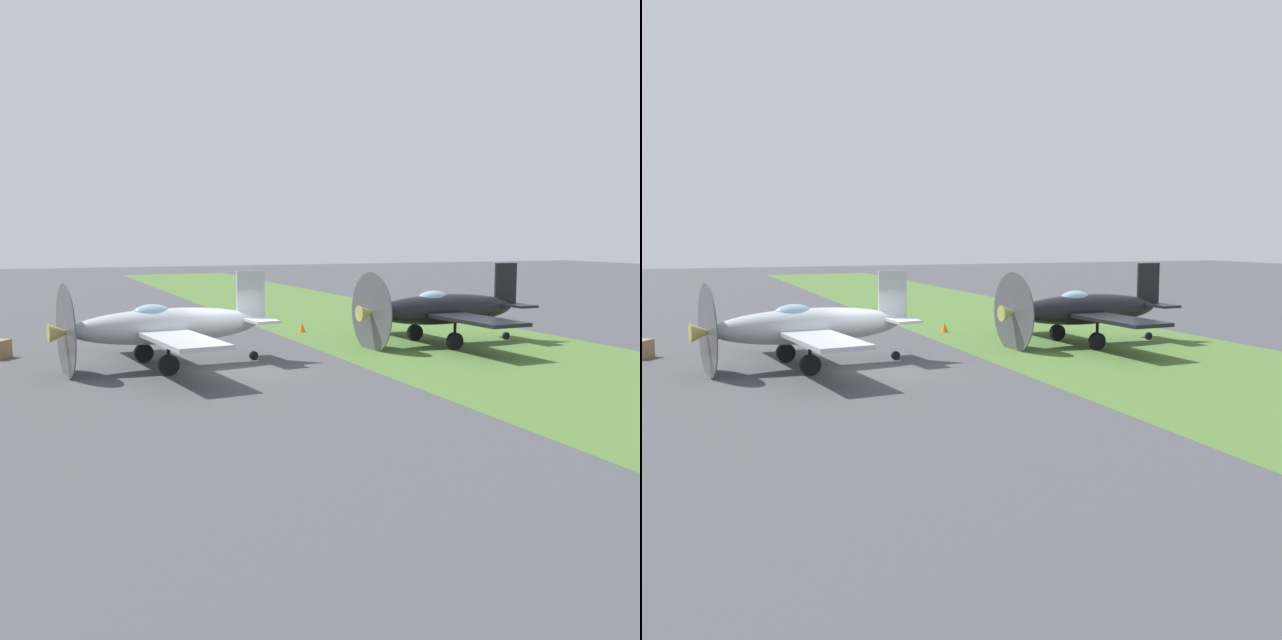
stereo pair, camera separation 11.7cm
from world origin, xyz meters
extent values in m
plane|color=#424247|center=(0.00, 0.00, 0.00)|extent=(160.00, 160.00, 0.00)
cube|color=#476B2D|center=(0.00, -9.33, 0.00)|extent=(120.00, 11.00, 0.01)
ellipsoid|color=#B2B7BC|center=(1.32, 2.05, 1.37)|extent=(1.98, 6.50, 1.17)
cube|color=#B2B7BC|center=(1.27, 2.42, 1.22)|extent=(9.17, 2.75, 0.13)
cube|color=#B2B7BC|center=(1.69, -0.85, 2.21)|extent=(0.23, 1.04, 1.79)
cube|color=#B2B7BC|center=(1.69, -0.85, 1.46)|extent=(3.10, 1.23, 0.09)
cone|color=#B7B24C|center=(0.88, 5.46, 1.37)|extent=(0.68, 0.73, 0.60)
cylinder|color=#4C4C51|center=(0.90, 5.27, 1.37)|extent=(2.99, 0.42, 3.01)
ellipsoid|color=#8CB2C6|center=(1.25, 2.61, 1.77)|extent=(0.82, 1.39, 0.66)
cylinder|color=black|center=(-0.09, 2.34, 0.32)|extent=(0.29, 0.66, 0.64)
cylinder|color=black|center=(-0.09, 2.34, 0.77)|extent=(0.11, 0.11, 0.90)
cylinder|color=black|center=(2.61, 2.69, 0.32)|extent=(0.29, 0.66, 0.64)
cylinder|color=black|center=(2.61, 2.69, 0.77)|extent=(0.11, 0.11, 0.90)
cylinder|color=black|center=(1.71, -0.94, 0.15)|extent=(0.15, 0.31, 0.30)
ellipsoid|color=black|center=(2.48, -9.07, 1.40)|extent=(1.57, 6.60, 1.19)
cube|color=black|center=(2.46, -8.68, 1.25)|extent=(9.32, 2.16, 0.13)
cube|color=black|center=(2.66, -12.05, 2.26)|extent=(0.16, 1.06, 1.83)
cube|color=black|center=(2.66, -12.05, 1.49)|extent=(3.13, 1.04, 0.10)
cone|color=#B7B24C|center=(2.28, -5.56, 1.40)|extent=(0.65, 0.71, 0.62)
cylinder|color=#4C4C51|center=(2.29, -5.75, 1.40)|extent=(3.08, 0.21, 3.08)
ellipsoid|color=#8CB2C6|center=(2.45, -8.49, 1.81)|extent=(0.75, 1.38, 0.67)
cylinder|color=black|center=(1.06, -8.67, 0.33)|extent=(0.25, 0.67, 0.65)
cylinder|color=black|center=(1.06, -8.67, 0.79)|extent=(0.12, 0.12, 0.92)
cylinder|color=black|center=(3.85, -8.51, 0.33)|extent=(0.25, 0.67, 0.65)
cylinder|color=black|center=(3.85, -8.51, 0.79)|extent=(0.12, 0.12, 0.92)
cylinder|color=black|center=(2.66, -12.14, 0.15)|extent=(0.13, 0.31, 0.31)
cone|color=orange|center=(8.01, -5.09, 0.22)|extent=(0.36, 0.36, 0.44)
camera|label=1|loc=(-23.04, 6.52, 4.33)|focal=42.07mm
camera|label=2|loc=(-23.09, 6.41, 4.33)|focal=42.07mm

